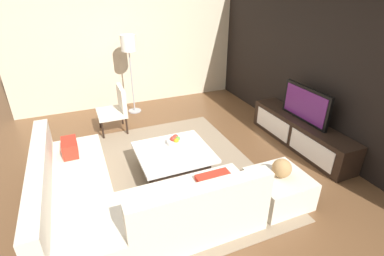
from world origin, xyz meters
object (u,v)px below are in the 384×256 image
object	(u,v)px
floor_lamp	(129,48)
decorative_ball	(282,168)
media_console	(300,133)
television	(306,104)
sectional_couch	(117,199)
ottoman	(278,189)
accent_chair_near	(116,107)
fruit_bowl	(176,141)
coffee_table	(174,161)

from	to	relation	value
floor_lamp	decorative_ball	bearing A→B (deg)	16.52
media_console	television	bearing A→B (deg)	90.00
sectional_couch	ottoman	bearing A→B (deg)	75.47
accent_chair_near	fruit_bowl	distance (m)	1.68
television	floor_lamp	bearing A→B (deg)	-138.22
accent_chair_near	ottoman	xyz separation A→B (m)	(2.88, 1.58, -0.29)
floor_lamp	ottoman	size ratio (longest dim) A/B	2.37
coffee_table	fruit_bowl	bearing A→B (deg)	151.76
media_console	fruit_bowl	size ratio (longest dim) A/B	7.68
floor_lamp	sectional_couch	bearing A→B (deg)	-15.89
television	coffee_table	world-z (taller)	television
floor_lamp	decorative_ball	distance (m)	3.92
accent_chair_near	floor_lamp	world-z (taller)	floor_lamp
ottoman	decorative_ball	bearing A→B (deg)	0.00
ottoman	fruit_bowl	xyz separation A→B (m)	(-1.32, -0.94, 0.23)
media_console	accent_chair_near	distance (m)	3.39
coffee_table	television	bearing A→B (deg)	87.51
television	ottoman	world-z (taller)	television
accent_chair_near	ottoman	size ratio (longest dim) A/B	1.24
media_console	television	size ratio (longest dim) A/B	2.12
floor_lamp	decorative_ball	xyz separation A→B (m)	(3.66, 1.09, -0.87)
media_console	fruit_bowl	bearing A→B (deg)	-97.31
coffee_table	accent_chair_near	distance (m)	1.84
television	coffee_table	size ratio (longest dim) A/B	0.95
accent_chair_near	decorative_ball	world-z (taller)	accent_chair_near
sectional_couch	coffee_table	distance (m)	1.14
media_console	sectional_couch	xyz separation A→B (m)	(0.53, -3.24, 0.03)
media_console	floor_lamp	xyz separation A→B (m)	(-2.62, -2.34, 1.14)
sectional_couch	decorative_ball	distance (m)	2.06
television	floor_lamp	world-z (taller)	floor_lamp
sectional_couch	decorative_ball	world-z (taller)	sectional_couch
television	coffee_table	distance (m)	2.37
television	sectional_couch	size ratio (longest dim) A/B	0.42
floor_lamp	ottoman	world-z (taller)	floor_lamp
accent_chair_near	ottoman	world-z (taller)	accent_chair_near
media_console	television	distance (m)	0.54
media_console	fruit_bowl	world-z (taller)	fruit_bowl
television	fruit_bowl	distance (m)	2.25
television	coffee_table	bearing A→B (deg)	-92.49
coffee_table	accent_chair_near	bearing A→B (deg)	-162.78
sectional_couch	floor_lamp	distance (m)	3.46
fruit_bowl	decorative_ball	distance (m)	1.63
fruit_bowl	decorative_ball	world-z (taller)	decorative_ball
media_console	floor_lamp	distance (m)	3.70
sectional_couch	ottoman	distance (m)	2.05
media_console	television	xyz separation A→B (m)	(0.00, 0.00, 0.54)
fruit_bowl	coffee_table	bearing A→B (deg)	-28.24
coffee_table	fruit_bowl	world-z (taller)	fruit_bowl
media_console	accent_chair_near	xyz separation A→B (m)	(-1.84, -2.84, 0.24)
television	accent_chair_near	world-z (taller)	television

